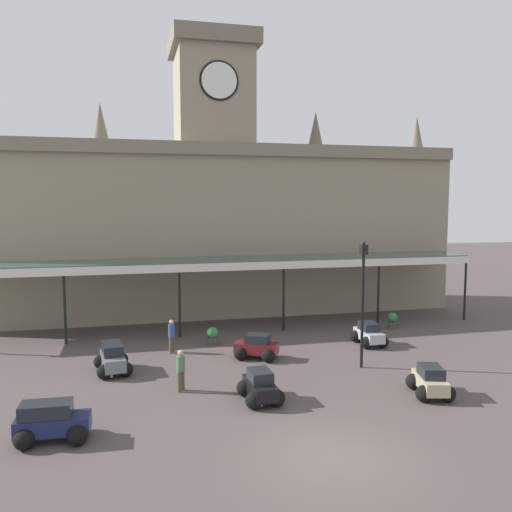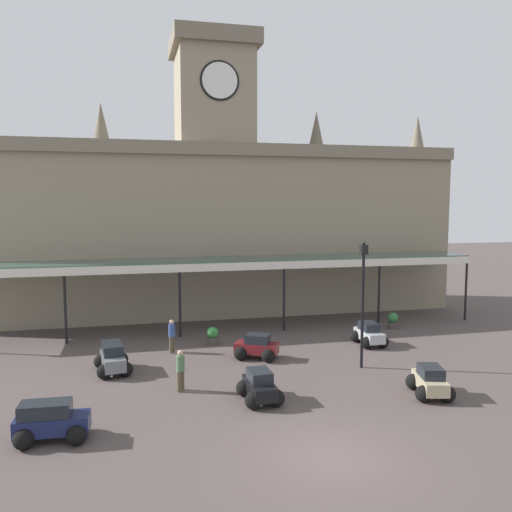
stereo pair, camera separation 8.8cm
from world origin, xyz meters
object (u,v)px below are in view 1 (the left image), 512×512
(car_grey_estate, at_px, (113,360))
(car_maroon_sedan, at_px, (257,348))
(car_beige_sedan, at_px, (430,383))
(car_black_sedan, at_px, (260,388))
(victorian_lamppost, at_px, (363,291))
(car_navy_estate, at_px, (52,424))
(pedestrian_beside_cars, at_px, (181,369))
(pedestrian_crossing_forecourt, at_px, (172,335))
(car_silver_sedan, at_px, (369,335))
(planter_forecourt_centre, at_px, (392,320))
(planter_by_canopy, at_px, (212,336))

(car_grey_estate, xyz_separation_m, car_maroon_sedan, (6.67, 0.46, -0.06))
(car_beige_sedan, bearing_deg, car_black_sedan, 171.25)
(car_maroon_sedan, bearing_deg, car_beige_sedan, -49.32)
(car_black_sedan, height_order, victorian_lamppost, victorian_lamppost)
(car_navy_estate, height_order, car_black_sedan, car_navy_estate)
(pedestrian_beside_cars, height_order, pedestrian_crossing_forecourt, same)
(car_maroon_sedan, relative_size, pedestrian_beside_cars, 1.35)
(car_silver_sedan, height_order, planter_forecourt_centre, car_silver_sedan)
(planter_forecourt_centre, relative_size, planter_by_canopy, 1.00)
(car_navy_estate, height_order, car_silver_sedan, car_navy_estate)
(car_silver_sedan, xyz_separation_m, victorian_lamppost, (-2.03, -3.42, 3.01))
(pedestrian_crossing_forecourt, xyz_separation_m, victorian_lamppost, (8.19, -4.44, 2.60))
(car_maroon_sedan, xyz_separation_m, planter_forecourt_centre, (9.28, 3.92, -0.01))
(pedestrian_crossing_forecourt, xyz_separation_m, planter_by_canopy, (2.19, 0.93, -0.42))
(car_grey_estate, xyz_separation_m, victorian_lamppost, (10.98, -1.99, 2.95))
(car_black_sedan, relative_size, planter_by_canopy, 2.17)
(victorian_lamppost, bearing_deg, car_maroon_sedan, 150.39)
(planter_by_canopy, bearing_deg, car_grey_estate, -145.81)
(car_silver_sedan, distance_m, planter_forecourt_centre, 4.16)
(car_navy_estate, height_order, pedestrian_beside_cars, pedestrian_beside_cars)
(car_grey_estate, bearing_deg, planter_forecourt_centre, 15.35)
(victorian_lamppost, bearing_deg, car_grey_estate, 169.74)
(pedestrian_beside_cars, relative_size, planter_by_canopy, 1.74)
(pedestrian_beside_cars, relative_size, victorian_lamppost, 0.29)
(car_maroon_sedan, bearing_deg, car_black_sedan, -102.43)
(planter_forecourt_centre, bearing_deg, car_maroon_sedan, -157.12)
(car_beige_sedan, height_order, pedestrian_beside_cars, pedestrian_beside_cars)
(victorian_lamppost, relative_size, planter_forecourt_centre, 5.99)
(car_black_sedan, distance_m, pedestrian_beside_cars, 3.35)
(pedestrian_crossing_forecourt, relative_size, planter_by_canopy, 1.74)
(planter_forecourt_centre, bearing_deg, pedestrian_crossing_forecourt, -171.66)
(car_black_sedan, relative_size, car_silver_sedan, 1.01)
(car_navy_estate, xyz_separation_m, car_black_sedan, (7.20, 1.69, -0.06))
(car_navy_estate, distance_m, car_black_sedan, 7.39)
(car_black_sedan, bearing_deg, car_silver_sedan, 39.82)
(pedestrian_beside_cars, distance_m, planter_by_canopy, 6.85)
(car_black_sedan, xyz_separation_m, planter_by_canopy, (-0.53, 8.20, -0.01))
(car_grey_estate, bearing_deg, car_silver_sedan, 6.29)
(car_navy_estate, height_order, victorian_lamppost, victorian_lamppost)
(car_navy_estate, xyz_separation_m, car_grey_estate, (1.69, 6.51, 0.00))
(victorian_lamppost, bearing_deg, planter_by_canopy, 138.19)
(car_silver_sedan, bearing_deg, planter_forecourt_centre, 45.05)
(car_grey_estate, bearing_deg, car_black_sedan, -41.20)
(car_navy_estate, xyz_separation_m, pedestrian_crossing_forecourt, (4.48, 8.96, 0.34))
(car_navy_estate, distance_m, car_beige_sedan, 13.79)
(car_maroon_sedan, relative_size, car_silver_sedan, 1.09)
(car_beige_sedan, relative_size, planter_by_canopy, 2.30)
(car_grey_estate, distance_m, car_black_sedan, 7.32)
(car_black_sedan, distance_m, pedestrian_crossing_forecourt, 7.77)
(car_navy_estate, relative_size, victorian_lamppost, 0.40)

